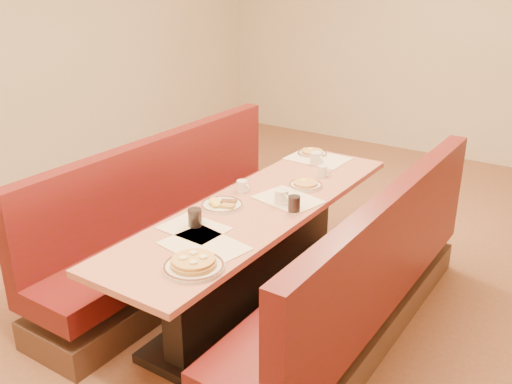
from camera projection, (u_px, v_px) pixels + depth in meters
The scene contains 19 objects.
ground at pixel (258, 304), 3.96m from camera, with size 8.00×8.00×0.00m, color #9E6647.
room_envelope at pixel (259, 14), 3.24m from camera, with size 6.04×8.04×2.82m.
diner_table at pixel (259, 256), 3.82m from camera, with size 0.70×2.50×0.75m.
booth_left at pixel (176, 231), 4.20m from camera, with size 0.55×2.50×1.05m.
booth_right at pixel (359, 290), 3.45m from camera, with size 0.55×2.50×1.05m.
placemat_near_left at pixel (194, 228), 3.35m from camera, with size 0.38×0.28×0.00m, color beige.
placemat_near_right at pixel (204, 246), 3.14m from camera, with size 0.45×0.33×0.00m, color beige.
placemat_far_left at pixel (318, 158), 4.53m from camera, with size 0.46×0.34×0.00m, color beige.
placemat_far_right at pixel (288, 199), 3.75m from camera, with size 0.41×0.31×0.00m, color beige.
pancake_plate at pixel (194, 265), 2.90m from camera, with size 0.32×0.32×0.07m.
eggs_plate at pixel (221, 204), 3.64m from camera, with size 0.27×0.27×0.05m.
extra_plate_mid at pixel (306, 185), 3.97m from camera, with size 0.24×0.24×0.05m.
extra_plate_far at pixel (312, 153), 4.63m from camera, with size 0.24×0.24×0.05m.
coffee_mug_a at pixel (282, 197), 3.67m from camera, with size 0.12×0.09×0.10m.
coffee_mug_b at pixel (242, 186), 3.87m from camera, with size 0.11×0.07×0.08m.
coffee_mug_c at pixel (323, 171), 4.15m from camera, with size 0.11×0.07×0.08m.
coffee_mug_d at pixel (316, 158), 4.39m from camera, with size 0.12×0.09×0.10m.
soda_tumbler_near at pixel (195, 218), 3.36m from camera, with size 0.08×0.08×0.11m.
soda_tumbler_mid at pixel (294, 204), 3.55m from camera, with size 0.08×0.08×0.11m.
Camera 1 is at (1.87, -2.82, 2.21)m, focal length 40.00 mm.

